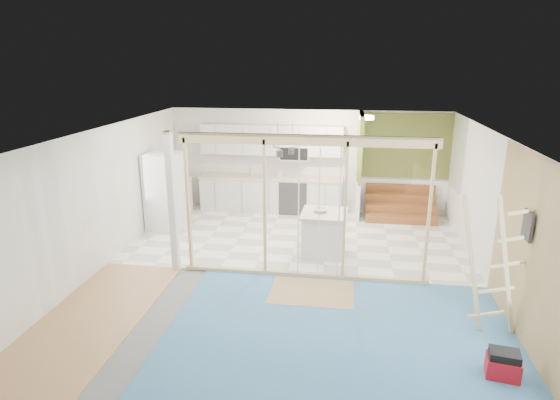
# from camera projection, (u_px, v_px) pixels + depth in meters

# --- Properties ---
(room) EXTENTS (7.01, 8.01, 2.61)m
(room) POSITION_uv_depth(u_px,v_px,m) (287.00, 208.00, 8.16)
(room) COLOR slate
(room) RESTS_ON ground
(floor_overlays) EXTENTS (7.00, 8.00, 0.03)m
(floor_overlays) POSITION_uv_depth(u_px,v_px,m) (291.00, 274.00, 8.57)
(floor_overlays) COLOR white
(floor_overlays) RESTS_ON room
(stud_frame) EXTENTS (4.66, 0.14, 2.60)m
(stud_frame) POSITION_uv_depth(u_px,v_px,m) (272.00, 190.00, 8.11)
(stud_frame) COLOR tan
(stud_frame) RESTS_ON room
(base_cabinets) EXTENTS (4.45, 2.24, 0.93)m
(base_cabinets) POSITION_uv_depth(u_px,v_px,m) (241.00, 197.00, 11.80)
(base_cabinets) COLOR silver
(base_cabinets) RESTS_ON room
(upper_cabinets) EXTENTS (3.60, 0.41, 0.85)m
(upper_cabinets) POSITION_uv_depth(u_px,v_px,m) (274.00, 141.00, 11.74)
(upper_cabinets) COLOR silver
(upper_cabinets) RESTS_ON room
(green_partition) EXTENTS (2.25, 1.51, 2.60)m
(green_partition) POSITION_uv_depth(u_px,v_px,m) (389.00, 181.00, 11.45)
(green_partition) COLOR olive
(green_partition) RESTS_ON room
(pot_rack) EXTENTS (0.52, 0.52, 0.72)m
(pot_rack) POSITION_uv_depth(u_px,v_px,m) (285.00, 149.00, 9.79)
(pot_rack) COLOR black
(pot_rack) RESTS_ON room
(sheathing_panel) EXTENTS (0.02, 4.00, 2.60)m
(sheathing_panel) POSITION_uv_depth(u_px,v_px,m) (545.00, 269.00, 5.78)
(sheathing_panel) COLOR tan
(sheathing_panel) RESTS_ON room
(electrical_panel) EXTENTS (0.04, 0.30, 0.40)m
(electrical_panel) POSITION_uv_depth(u_px,v_px,m) (528.00, 225.00, 6.26)
(electrical_panel) COLOR #39393E
(electrical_panel) RESTS_ON room
(ceiling_light) EXTENTS (0.32, 0.32, 0.08)m
(ceiling_light) POSITION_uv_depth(u_px,v_px,m) (367.00, 118.00, 10.45)
(ceiling_light) COLOR #FFEABF
(ceiling_light) RESTS_ON room
(fridge) EXTENTS (0.80, 0.77, 1.78)m
(fridge) POSITION_uv_depth(u_px,v_px,m) (166.00, 192.00, 10.65)
(fridge) COLOR silver
(fridge) RESTS_ON room
(island) EXTENTS (0.94, 0.94, 0.88)m
(island) POSITION_uv_depth(u_px,v_px,m) (324.00, 234.00, 9.36)
(island) COLOR silver
(island) RESTS_ON room
(bowl) EXTENTS (0.33, 0.33, 0.07)m
(bowl) POSITION_uv_depth(u_px,v_px,m) (320.00, 210.00, 9.27)
(bowl) COLOR silver
(bowl) RESTS_ON island
(soap_bottle_a) EXTENTS (0.13, 0.13, 0.28)m
(soap_bottle_a) POSITION_uv_depth(u_px,v_px,m) (251.00, 170.00, 11.97)
(soap_bottle_a) COLOR #A2A7B5
(soap_bottle_a) RESTS_ON base_cabinets
(soap_bottle_b) EXTENTS (0.11, 0.11, 0.20)m
(soap_bottle_b) POSITION_uv_depth(u_px,v_px,m) (280.00, 173.00, 11.79)
(soap_bottle_b) COLOR silver
(soap_bottle_b) RESTS_ON base_cabinets
(toolbox) EXTENTS (0.43, 0.36, 0.37)m
(toolbox) POSITION_uv_depth(u_px,v_px,m) (503.00, 365.00, 5.75)
(toolbox) COLOR #AA0F19
(toolbox) RESTS_ON room
(ladder) EXTENTS (1.10, 0.07, 2.04)m
(ladder) POSITION_uv_depth(u_px,v_px,m) (493.00, 265.00, 6.48)
(ladder) COLOR #D7C083
(ladder) RESTS_ON room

